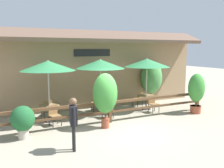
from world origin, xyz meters
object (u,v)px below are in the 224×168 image
Objects in this scene: dining_table_far at (146,98)px; potted_plant_broad_leaf at (152,78)px; chair_middle_wallside at (96,102)px; patio_umbrella_near at (48,66)px; dining_table_middle at (100,102)px; dining_table_near at (49,108)px; patio_umbrella_far at (147,63)px; potted_plant_corner_fern at (196,90)px; potted_plant_entrance_palm at (23,120)px; chair_near_streetside at (54,114)px; pedestrian at (73,117)px; chair_middle_streetside at (107,108)px; potted_plant_small_flowering at (105,94)px; chair_far_wallside at (139,98)px; patio_umbrella_middle at (100,64)px; chair_far_streetside at (153,103)px; chair_near_wallside at (47,108)px.

potted_plant_broad_leaf is at bearing 45.59° from dining_table_far.
chair_middle_wallside reaches higher than dining_table_far.
patio_umbrella_near is 3.06× the size of dining_table_middle.
patio_umbrella_far is at bearing 0.37° from dining_table_near.
chair_middle_wallside is 0.43× the size of potted_plant_corner_fern.
chair_near_streetside is at bearing 38.59° from potted_plant_entrance_palm.
pedestrian is (-6.92, -1.80, -0.07)m from potted_plant_corner_fern.
chair_middle_streetside is 4.57m from potted_plant_corner_fern.
chair_near_streetside is 0.95× the size of dining_table_middle.
potted_plant_small_flowering reaches higher than dining_table_near.
potted_plant_broad_leaf is at bearing 21.87° from chair_middle_streetside.
potted_plant_small_flowering is (1.84, -1.91, 0.79)m from dining_table_near.
chair_middle_wallside is at bearing 85.91° from chair_middle_streetside.
potted_plant_entrance_palm is 2.27m from pedestrian.
chair_far_wallside is at bearing 93.30° from dining_table_far.
patio_umbrella_middle is at bearing 88.01° from chair_middle_wallside.
potted_plant_corner_fern is at bearing -45.67° from patio_umbrella_far.
potted_plant_entrance_palm is at bearing 177.20° from potted_plant_small_flowering.
chair_far_wallside is at bearing 13.39° from dining_table_middle.
patio_umbrella_near is 1.00× the size of patio_umbrella_far.
potted_plant_entrance_palm is (-1.33, -1.75, 0.09)m from dining_table_near.
potted_plant_entrance_palm is (-6.47, -1.79, -1.78)m from patio_umbrella_far.
patio_umbrella_near is 3.21× the size of chair_middle_wallside.
chair_middle_wallside and chair_far_wallside have the same top height.
potted_plant_small_flowering reaches higher than potted_plant_entrance_palm.
potted_plant_broad_leaf is at bearing 138.54° from pedestrian.
patio_umbrella_near reaches higher than potted_plant_corner_fern.
pedestrian is at bearing -133.60° from chair_middle_streetside.
potted_plant_small_flowering is at bearing -149.58° from patio_umbrella_far.
chair_far_streetside is at bearing -5.78° from chair_middle_streetside.
patio_umbrella_far is 2.12m from chair_far_wallside.
chair_near_wallside is 4.26m from pedestrian.
pedestrian is (-2.53, -3.69, -1.39)m from patio_umbrella_middle.
chair_middle_wallside is 2.91m from chair_far_streetside.
potted_plant_broad_leaf is (4.44, 3.10, 0.11)m from potted_plant_small_flowering.
pedestrian is (-5.13, -4.31, 0.62)m from chair_far_wallside.
chair_near_wallside and chair_far_streetside have the same top height.
dining_table_near is 2.20m from potted_plant_entrance_palm.
chair_near_streetside is at bearing -162.60° from dining_table_middle.
potted_plant_corner_fern is (4.33, -2.55, 0.69)m from chair_middle_wallside.
chair_near_wallside and chair_far_wallside have the same top height.
potted_plant_broad_leaf reaches higher than chair_near_wallside.
dining_table_near is at bearing -169.27° from potted_plant_broad_leaf.
chair_near_streetside is 5.51m from patio_umbrella_far.
dining_table_far is at bearing 166.65° from chair_middle_wallside.
potted_plant_broad_leaf reaches higher than potted_plant_small_flowering.
potted_plant_small_flowering is (-3.27, -2.64, 0.92)m from chair_far_wallside.
potted_plant_small_flowering reaches higher than dining_table_far.
patio_umbrella_middle is 4.68m from pedestrian.
chair_middle_streetside is (0.04, -0.67, -0.13)m from dining_table_middle.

